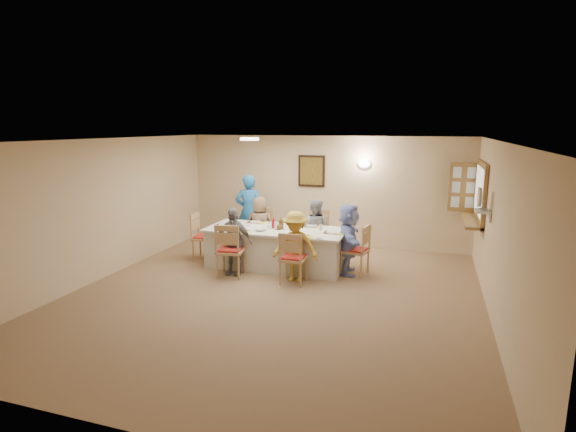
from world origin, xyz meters
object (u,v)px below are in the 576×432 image
(dining_table, at_px, (276,248))
(chair_right_end, at_px, (355,249))
(diner_back_left, at_px, (260,226))
(diner_right_end, at_px, (349,239))
(desk_fan, at_px, (481,202))
(diner_back_right, at_px, (315,230))
(serving_hatch, at_px, (481,193))
(diner_front_right, at_px, (295,246))
(condiment_ketchup, at_px, (274,223))
(chair_back_left, at_px, (262,231))
(chair_back_right, at_px, (316,235))
(caregiver, at_px, (249,211))
(chair_left_end, at_px, (205,236))
(chair_front_left, at_px, (231,249))
(diner_front_left, at_px, (233,241))
(chair_front_right, at_px, (293,257))

(dining_table, height_order, chair_right_end, chair_right_end)
(diner_back_left, relative_size, diner_right_end, 0.95)
(desk_fan, distance_m, diner_back_right, 3.32)
(diner_back_left, distance_m, diner_right_end, 2.13)
(serving_hatch, xyz_separation_m, diner_front_right, (-3.09, -1.57, -0.87))
(condiment_ketchup, bearing_deg, chair_back_left, 125.22)
(chair_back_left, xyz_separation_m, diner_back_left, (0.00, -0.12, 0.14))
(chair_right_end, distance_m, condiment_ketchup, 1.66)
(desk_fan, height_order, chair_right_end, desk_fan)
(dining_table, distance_m, condiment_ketchup, 0.49)
(chair_back_right, xyz_separation_m, caregiver, (-1.65, 0.35, 0.33))
(chair_left_end, bearing_deg, condiment_ketchup, -94.86)
(chair_front_left, bearing_deg, chair_back_left, -98.91)
(chair_back_left, bearing_deg, diner_back_right, -17.67)
(desk_fan, xyz_separation_m, chair_right_end, (-2.03, 0.46, -1.07))
(diner_back_right, bearing_deg, chair_back_left, -3.79)
(chair_back_left, distance_m, diner_right_end, 2.18)
(diner_back_right, height_order, condiment_ketchup, diner_back_right)
(chair_front_left, distance_m, diner_front_left, 0.17)
(diner_front_left, bearing_deg, chair_right_end, 15.65)
(dining_table, distance_m, diner_back_left, 0.94)
(chair_left_end, bearing_deg, chair_back_left, -56.30)
(chair_back_left, distance_m, chair_left_end, 1.24)
(chair_back_left, relative_size, diner_back_right, 0.77)
(dining_table, xyz_separation_m, chair_back_right, (0.60, 0.80, 0.12))
(chair_left_end, distance_m, diner_back_right, 2.26)
(diner_back_left, relative_size, diner_front_right, 1.00)
(chair_back_right, relative_size, condiment_ketchup, 4.60)
(caregiver, bearing_deg, chair_back_left, 122.90)
(chair_front_right, bearing_deg, diner_back_right, -90.29)
(chair_back_left, height_order, diner_back_right, diner_back_right)
(dining_table, bearing_deg, serving_hatch, 13.56)
(chair_right_end, height_order, diner_front_left, diner_front_left)
(serving_hatch, distance_m, diner_right_end, 2.58)
(diner_back_left, xyz_separation_m, condiment_ketchup, (0.54, -0.64, 0.24))
(diner_front_left, bearing_deg, diner_back_right, 46.68)
(chair_back_right, height_order, diner_right_end, diner_right_end)
(chair_right_end, relative_size, diner_right_end, 0.72)
(chair_front_left, distance_m, diner_right_end, 2.18)
(chair_front_left, relative_size, chair_left_end, 1.04)
(chair_front_right, bearing_deg, chair_back_left, -53.42)
(chair_left_end, bearing_deg, desk_fan, -101.53)
(serving_hatch, distance_m, diner_front_left, 4.65)
(chair_right_end, xyz_separation_m, condiment_ketchup, (-1.61, 0.04, 0.39))
(chair_left_end, relative_size, condiment_ketchup, 4.46)
(diner_back_right, distance_m, diner_right_end, 1.07)
(chair_front_right, bearing_deg, chair_front_left, -0.29)
(chair_right_end, bearing_deg, diner_back_right, -114.59)
(desk_fan, bearing_deg, caregiver, 160.82)
(chair_back_right, bearing_deg, dining_table, -126.03)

